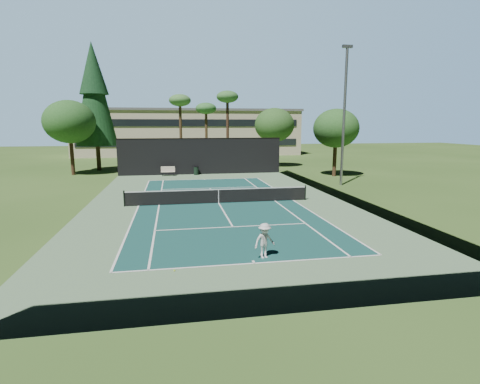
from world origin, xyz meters
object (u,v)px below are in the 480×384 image
object	(u,v)px
tennis_net	(219,195)
tennis_ball_a	(174,271)
trash_bin	(196,171)
player	(265,241)
tennis_ball_d	(157,194)
tennis_ball_c	(206,192)
tennis_ball_b	(158,199)
park_bench	(168,171)

from	to	relation	value
tennis_net	tennis_ball_a	bearing A→B (deg)	-104.50
trash_bin	player	bearing A→B (deg)	-87.52
tennis_ball_a	tennis_ball_d	world-z (taller)	tennis_ball_a
tennis_ball_c	trash_bin	world-z (taller)	trash_bin
tennis_net	tennis_ball_b	bearing A→B (deg)	155.11
tennis_ball_a	tennis_ball_b	world-z (taller)	tennis_ball_a
player	tennis_ball_b	size ratio (longest dim) A/B	20.88
tennis_net	player	xyz separation A→B (m)	(0.55, -11.30, 0.18)
tennis_net	tennis_ball_a	distance (m)	12.55
tennis_net	tennis_ball_d	distance (m)	6.28
tennis_ball_d	tennis_ball_c	bearing A→B (deg)	2.19
tennis_net	player	world-z (taller)	player
tennis_ball_b	park_bench	world-z (taller)	park_bench
tennis_ball_a	tennis_ball_b	bearing A→B (deg)	94.41
tennis_net	tennis_ball_c	size ratio (longest dim) A/B	183.54
park_bench	tennis_ball_b	bearing A→B (deg)	-92.39
tennis_net	park_bench	xyz separation A→B (m)	(-3.67, 15.32, -0.01)
tennis_ball_a	tennis_ball_c	size ratio (longest dim) A/B	1.10
player	tennis_ball_d	bearing A→B (deg)	88.44
tennis_net	trash_bin	world-z (taller)	tennis_net
tennis_ball_a	tennis_ball_c	bearing A→B (deg)	80.89
tennis_net	trash_bin	xyz separation A→B (m)	(-0.62, 15.57, -0.08)
park_bench	player	bearing A→B (deg)	-81.00
player	park_bench	bearing A→B (deg)	79.93
player	tennis_ball_c	distance (m)	15.93
tennis_ball_d	tennis_ball_a	bearing A→B (deg)	-85.59
tennis_ball_a	tennis_ball_d	xyz separation A→B (m)	(-1.28, 16.57, -0.00)
tennis_net	tennis_ball_a	world-z (taller)	tennis_net
player	tennis_ball_b	world-z (taller)	player
tennis_ball_b	park_bench	xyz separation A→B (m)	(0.56, 13.36, 0.51)
tennis_ball_a	tennis_ball_d	distance (m)	16.62
tennis_ball_c	trash_bin	size ratio (longest dim) A/B	0.07
tennis_ball_a	park_bench	distance (m)	27.47
tennis_net	player	bearing A→B (deg)	-87.22
tennis_ball_d	trash_bin	xyz separation A→B (m)	(3.80, 11.14, 0.44)
park_bench	trash_bin	world-z (taller)	park_bench
tennis_ball_d	trash_bin	distance (m)	11.78
tennis_ball_d	trash_bin	size ratio (longest dim) A/B	0.07
tennis_ball_b	tennis_ball_d	world-z (taller)	same
tennis_net	tennis_ball_b	xyz separation A→B (m)	(-4.23, 1.96, -0.52)
player	park_bench	world-z (taller)	player
player	trash_bin	world-z (taller)	player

